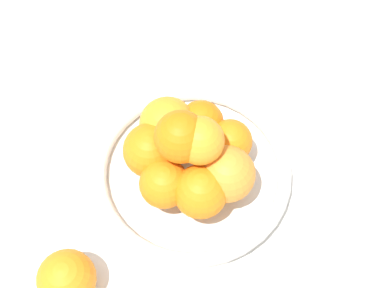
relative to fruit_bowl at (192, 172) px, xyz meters
name	(u,v)px	position (x,y,z in m)	size (l,w,h in m)	color
ground_plane	(192,178)	(0.00, 0.00, -0.02)	(4.00, 4.00, 0.00)	silver
fruit_bowl	(192,172)	(0.00, 0.00, 0.00)	(0.30, 0.30, 0.04)	silver
orange_pile	(189,152)	(0.00, 0.00, 0.07)	(0.18, 0.19, 0.13)	orange
stray_orange	(67,279)	(0.20, -0.12, 0.02)	(0.08, 0.08, 0.08)	orange
napkin_folded	(214,16)	(-0.33, -0.04, -0.02)	(0.14, 0.14, 0.01)	silver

